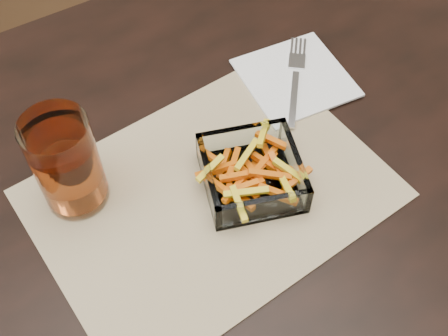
{
  "coord_description": "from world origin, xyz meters",
  "views": [
    {
      "loc": [
        -0.24,
        -0.36,
        1.39
      ],
      "look_at": [
        -0.02,
        -0.0,
        0.78
      ],
      "focal_mm": 45.0,
      "sensor_mm": 36.0,
      "label": 1
    }
  ],
  "objects_px": {
    "tumbler": "(67,166)",
    "glass_bowl": "(252,175)",
    "dining_table": "(234,208)",
    "fork": "(296,77)"
  },
  "relations": [
    {
      "from": "dining_table",
      "to": "tumbler",
      "type": "height_order",
      "value": "tumbler"
    },
    {
      "from": "glass_bowl",
      "to": "tumbler",
      "type": "relative_size",
      "value": 1.09
    },
    {
      "from": "dining_table",
      "to": "fork",
      "type": "relative_size",
      "value": 10.11
    },
    {
      "from": "tumbler",
      "to": "glass_bowl",
      "type": "bearing_deg",
      "value": -26.74
    },
    {
      "from": "glass_bowl",
      "to": "dining_table",
      "type": "bearing_deg",
      "value": 115.08
    },
    {
      "from": "glass_bowl",
      "to": "fork",
      "type": "distance_m",
      "value": 0.21
    },
    {
      "from": "dining_table",
      "to": "tumbler",
      "type": "distance_m",
      "value": 0.26
    },
    {
      "from": "dining_table",
      "to": "tumbler",
      "type": "bearing_deg",
      "value": 157.72
    },
    {
      "from": "dining_table",
      "to": "fork",
      "type": "bearing_deg",
      "value": 30.26
    },
    {
      "from": "glass_bowl",
      "to": "tumbler",
      "type": "height_order",
      "value": "tumbler"
    }
  ]
}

